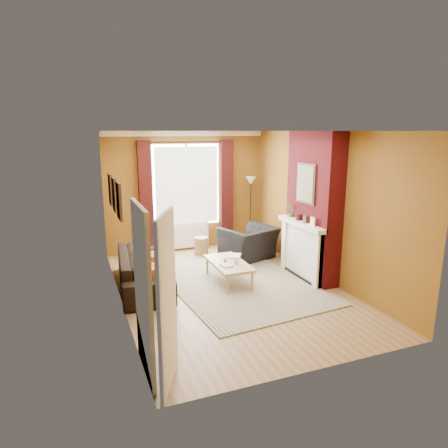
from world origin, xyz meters
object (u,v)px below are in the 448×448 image
Objects in this scene: wicker_stool at (201,246)px; floor_lamp at (251,192)px; armchair at (249,243)px; coffee_table at (229,264)px; sofa at (144,270)px.

wicker_stool is 0.24× the size of floor_lamp.
wicker_stool is (-0.89, 0.68, -0.15)m from armchair.
wicker_stool reaches higher than coffee_table.
wicker_stool is at bearing -56.53° from armchair.
sofa is 2.01× the size of armchair.
floor_lamp is (0.47, 0.94, 1.00)m from armchair.
sofa is 2.19m from wicker_stool.
armchair is (2.48, 0.82, 0.04)m from sofa.
coffee_table is at bearing 31.83° from armchair.
floor_lamp is at bearing -54.18° from sofa.
coffee_table is 1.87m from wicker_stool.
armchair is 1.52m from coffee_table.
sofa is at bearing 166.77° from coffee_table.
floor_lamp is (2.94, 1.76, 1.04)m from sofa.
armchair is at bearing -66.74° from sofa.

